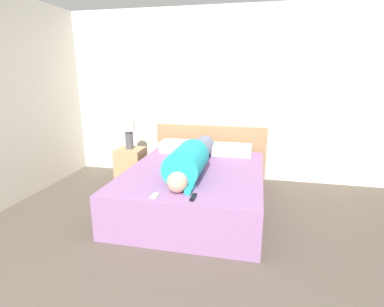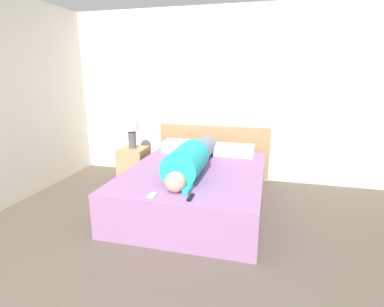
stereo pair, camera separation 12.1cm
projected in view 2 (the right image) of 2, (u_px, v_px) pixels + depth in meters
The scene contains 11 objects.
wall_back at pixel (211, 96), 4.67m from camera, with size 5.64×0.06×2.60m.
wall_left at pixel (0, 103), 3.60m from camera, with size 0.06×4.59×2.60m.
bed at pixel (195, 188), 3.75m from camera, with size 1.64×2.06×0.49m.
headboard at pixel (213, 152), 4.82m from camera, with size 1.76×0.04×0.84m.
nightstand at pixel (134, 165), 4.59m from camera, with size 0.39×0.38×0.55m.
table_lamp at pixel (132, 131), 4.45m from camera, with size 0.19×0.19×0.41m.
person_lying at pixel (192, 159), 3.55m from camera, with size 0.39×1.66×0.39m.
pillow_near_headboard at pixel (183, 146), 4.53m from camera, with size 0.59×0.32×0.16m.
pillow_second at pixel (234, 150), 4.34m from camera, with size 0.56×0.32×0.15m.
tv_remote at pixel (191, 197), 2.85m from camera, with size 0.04×0.15×0.02m.
cell_phone at pixel (152, 195), 2.91m from camera, with size 0.06×0.13×0.01m.
Camera 2 is at (0.92, -1.24, 1.65)m, focal length 28.00 mm.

